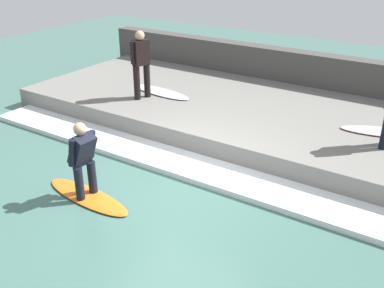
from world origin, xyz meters
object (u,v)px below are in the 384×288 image
object	(u,v)px
surfboard_riding	(88,196)
surfer_riding	(83,156)
surfer_waiting_near	(141,61)
surfboard_waiting_near	(161,92)

from	to	relation	value
surfboard_riding	surfer_riding	size ratio (longest dim) A/B	1.44
surfboard_riding	surfer_riding	xyz separation A→B (m)	(-0.00, 0.00, 0.80)
surfer_waiting_near	surfboard_waiting_near	world-z (taller)	surfer_waiting_near
surfboard_riding	surfboard_waiting_near	xyz separation A→B (m)	(4.19, 1.47, 0.51)
surfer_riding	surfer_waiting_near	bearing A→B (deg)	24.12
surfer_riding	surfer_waiting_near	xyz separation A→B (m)	(3.64, 1.63, 0.62)
surfboard_riding	surfer_waiting_near	size ratio (longest dim) A/B	1.19
surfboard_riding	surfer_riding	world-z (taller)	surfer_riding
surfboard_riding	surfer_waiting_near	xyz separation A→B (m)	(3.64, 1.63, 1.42)
surfer_riding	surfer_waiting_near	distance (m)	4.04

